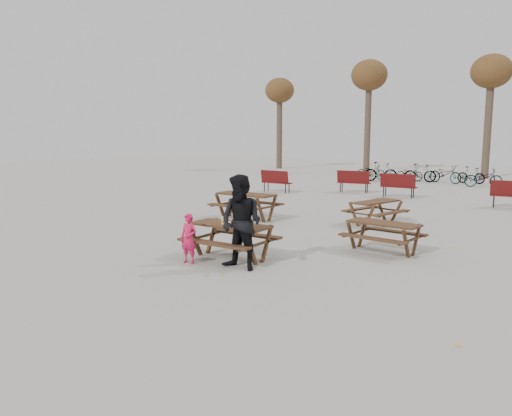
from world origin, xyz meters
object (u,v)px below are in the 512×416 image
Objects in this scene: picnic_table_east at (383,237)px; picnic_table_far at (376,213)px; food_tray at (230,224)px; main_picnic_table at (230,232)px; picnic_table_north at (246,206)px; soda_bottle at (223,221)px; adult at (241,223)px; child at (189,239)px.

picnic_table_far is (-1.45, 3.36, 0.00)m from picnic_table_east.
food_tray reaches higher than picnic_table_far.
main_picnic_table is 1.11× the size of picnic_table_east.
picnic_table_east is at bearing -17.79° from picnic_table_north.
food_tray is 0.09× the size of picnic_table_north.
main_picnic_table is 3.56m from picnic_table_east.
main_picnic_table is 0.31m from soda_bottle.
soda_bottle is 0.10× the size of picnic_table_far.
adult is at bearing -38.96° from main_picnic_table.
soda_bottle is 5.17m from picnic_table_north.
picnic_table_north is at bearing 106.05° from child.
soda_bottle is at bearing 174.89° from food_tray.
picnic_table_north is 4.03m from picnic_table_far.
child is at bearing -131.27° from food_tray.
food_tray reaches higher than main_picnic_table.
main_picnic_table is 0.94m from child.
main_picnic_table is 0.98m from adult.
picnic_table_far is at bearing 69.75° from child.
picnic_table_north reaches higher than picnic_table_east.
main_picnic_table is 5.93m from picnic_table_far.
food_tray is 0.11× the size of picnic_table_far.
food_tray is at bearing -5.11° from soda_bottle.
soda_bottle is at bearing -176.40° from picnic_table_far.
adult is 3.61m from picnic_table_east.
child is at bearing -122.06° from main_picnic_table.
adult reaches higher than picnic_table_far.
picnic_table_north is (-2.66, 4.36, -0.17)m from main_picnic_table.
child reaches higher than soda_bottle.
main_picnic_table is at bearing 51.30° from child.
main_picnic_table is at bearing -129.39° from picnic_table_east.
adult is (0.83, -0.45, 0.11)m from soda_bottle.
soda_bottle reaches higher than picnic_table_east.
adult reaches higher than food_tray.
picnic_table_north is at bearing 121.32° from main_picnic_table.
picnic_table_east is at bearing 46.51° from food_tray.
soda_bottle is (-0.12, -0.12, 0.26)m from main_picnic_table.
food_tray is 1.06× the size of soda_bottle.
picnic_table_far is at bearing 23.44° from picnic_table_north.
picnic_table_far is (1.60, 6.62, -0.18)m from child.
soda_bottle is 0.09× the size of adult.
child reaches higher than main_picnic_table.
adult is at bearing -53.52° from picnic_table_north.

